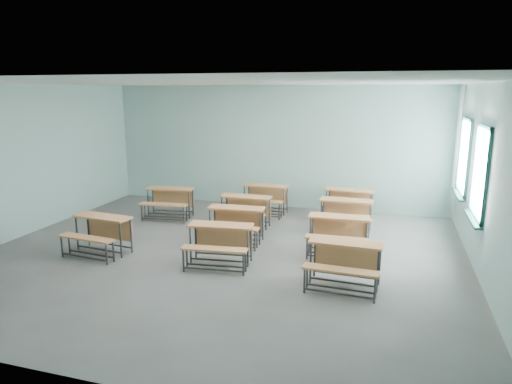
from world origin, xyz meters
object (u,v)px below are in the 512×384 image
at_px(desk_unit_r2c1, 244,207).
at_px(desk_unit_r1c1, 235,220).
at_px(desk_unit_r2c2, 346,211).
at_px(desk_unit_r0c1, 219,239).
at_px(desk_unit_r0c2, 344,258).
at_px(desk_unit_r2c0, 169,198).
at_px(desk_unit_r3c2, 348,200).
at_px(desk_unit_r0c0, 100,229).
at_px(desk_unit_r3c1, 265,195).
at_px(desk_unit_r1c2, 338,229).

bearing_deg(desk_unit_r2c1, desk_unit_r1c1, -81.66).
height_order(desk_unit_r1c1, desk_unit_r2c2, same).
bearing_deg(desk_unit_r2c2, desk_unit_r0c1, -127.19).
xyz_separation_m(desk_unit_r0c2, desk_unit_r2c1, (-2.52, 2.59, 0.00)).
relative_size(desk_unit_r1c1, desk_unit_r2c1, 1.03).
relative_size(desk_unit_r2c0, desk_unit_r3c2, 1.01).
bearing_deg(desk_unit_r0c1, desk_unit_r0c0, 176.28).
bearing_deg(desk_unit_r2c2, desk_unit_r0c0, -148.17).
xyz_separation_m(desk_unit_r2c0, desk_unit_r3c2, (4.22, 1.13, 0.00)).
xyz_separation_m(desk_unit_r0c1, desk_unit_r1c1, (-0.14, 1.24, 0.00)).
relative_size(desk_unit_r2c1, desk_unit_r3c1, 0.97).
xyz_separation_m(desk_unit_r2c0, desk_unit_r2c2, (4.28, 0.03, 0.00)).
distance_m(desk_unit_r1c2, desk_unit_r2c1, 2.50).
height_order(desk_unit_r0c2, desk_unit_r1c2, same).
bearing_deg(desk_unit_r3c1, desk_unit_r3c2, 5.73).
xyz_separation_m(desk_unit_r2c2, desk_unit_r3c1, (-2.13, 1.00, 0.00)).
xyz_separation_m(desk_unit_r0c0, desk_unit_r2c0, (0.07, 2.68, 0.00)).
height_order(desk_unit_r2c2, desk_unit_r3c2, same).
bearing_deg(desk_unit_r0c1, desk_unit_r0c2, -14.96).
relative_size(desk_unit_r0c0, desk_unit_r2c1, 1.06).
distance_m(desk_unit_r2c0, desk_unit_r3c2, 4.37).
relative_size(desk_unit_r1c1, desk_unit_r2c2, 1.04).
height_order(desk_unit_r1c1, desk_unit_r2c0, same).
xyz_separation_m(desk_unit_r0c0, desk_unit_r2c2, (4.35, 2.71, 0.00)).
distance_m(desk_unit_r0c2, desk_unit_r3c1, 4.59).
xyz_separation_m(desk_unit_r0c0, desk_unit_r0c2, (4.63, -0.19, 0.00)).
height_order(desk_unit_r1c1, desk_unit_r3c1, same).
height_order(desk_unit_r2c0, desk_unit_r3c1, same).
xyz_separation_m(desk_unit_r0c0, desk_unit_r3c2, (4.29, 3.81, 0.00)).
distance_m(desk_unit_r0c1, desk_unit_r3c1, 3.58).
bearing_deg(desk_unit_r2c1, desk_unit_r2c2, 8.34).
relative_size(desk_unit_r0c2, desk_unit_r3c1, 1.00).
xyz_separation_m(desk_unit_r0c1, desk_unit_r1c2, (1.96, 1.18, 0.00)).
height_order(desk_unit_r0c0, desk_unit_r3c2, same).
relative_size(desk_unit_r2c0, desk_unit_r3c1, 1.04).
relative_size(desk_unit_r0c0, desk_unit_r1c1, 1.02).
relative_size(desk_unit_r1c1, desk_unit_r1c2, 1.02).
height_order(desk_unit_r1c1, desk_unit_r1c2, same).
xyz_separation_m(desk_unit_r2c1, desk_unit_r3c2, (2.18, 1.41, 0.00)).
bearing_deg(desk_unit_r0c0, desk_unit_r0c2, 3.71).
bearing_deg(desk_unit_r2c1, desk_unit_r3c1, 85.81).
xyz_separation_m(desk_unit_r2c0, desk_unit_r2c1, (2.04, -0.28, 0.00)).
relative_size(desk_unit_r0c1, desk_unit_r2c2, 1.07).
bearing_deg(desk_unit_r1c2, desk_unit_r0c0, -165.48).
xyz_separation_m(desk_unit_r1c2, desk_unit_r3c2, (-0.06, 2.50, 0.00)).
bearing_deg(desk_unit_r0c2, desk_unit_r3c1, 124.44).
xyz_separation_m(desk_unit_r0c0, desk_unit_r3c1, (2.22, 3.71, 0.00)).
height_order(desk_unit_r1c1, desk_unit_r3c2, same).
distance_m(desk_unit_r1c2, desk_unit_r3c2, 2.50).
bearing_deg(desk_unit_r0c2, desk_unit_r1c2, 103.00).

